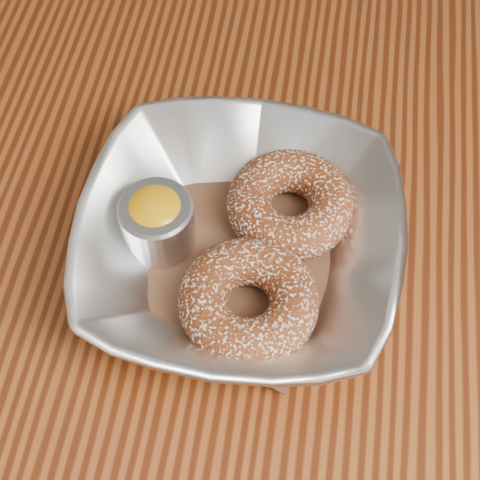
# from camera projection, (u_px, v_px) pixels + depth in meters

# --- Properties ---
(ground_plane) EXTENTS (4.00, 4.00, 0.00)m
(ground_plane) POSITION_uv_depth(u_px,v_px,m) (237.00, 449.00, 1.19)
(ground_plane) COLOR #565659
(ground_plane) RESTS_ON ground
(table) EXTENTS (1.20, 0.80, 0.75)m
(table) POSITION_uv_depth(u_px,v_px,m) (235.00, 239.00, 0.64)
(table) COLOR maroon
(table) RESTS_ON ground_plane
(serving_bowl) EXTENTS (0.21, 0.21, 0.05)m
(serving_bowl) POSITION_uv_depth(u_px,v_px,m) (240.00, 243.00, 0.49)
(serving_bowl) COLOR silver
(serving_bowl) RESTS_ON table
(parchment) EXTENTS (0.19, 0.19, 0.00)m
(parchment) POSITION_uv_depth(u_px,v_px,m) (240.00, 256.00, 0.50)
(parchment) COLOR brown
(parchment) RESTS_ON table
(donut_back) EXTENTS (0.11, 0.11, 0.03)m
(donut_back) POSITION_uv_depth(u_px,v_px,m) (290.00, 204.00, 0.50)
(donut_back) COLOR maroon
(donut_back) RESTS_ON parchment
(donut_front) EXTENTS (0.09, 0.09, 0.03)m
(donut_front) POSITION_uv_depth(u_px,v_px,m) (249.00, 301.00, 0.46)
(donut_front) COLOR maroon
(donut_front) RESTS_ON parchment
(ramekin) EXTENTS (0.05, 0.05, 0.05)m
(ramekin) POSITION_uv_depth(u_px,v_px,m) (157.00, 221.00, 0.49)
(ramekin) COLOR silver
(ramekin) RESTS_ON table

